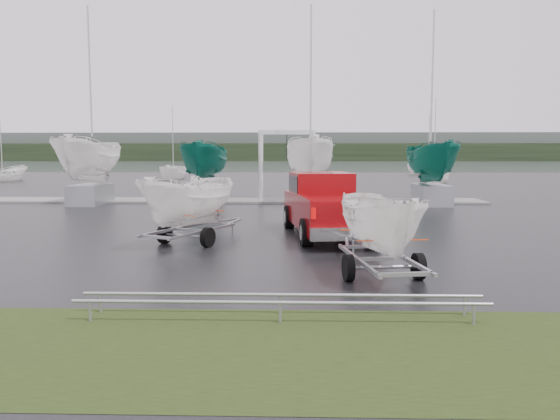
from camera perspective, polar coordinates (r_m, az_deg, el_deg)
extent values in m
plane|color=black|center=(19.28, -11.13, -2.55)|extent=(120.00, 120.00, 0.00)
plane|color=slate|center=(118.70, -0.42, 4.63)|extent=(300.00, 300.00, 0.00)
plane|color=black|center=(9.14, -26.86, -12.65)|extent=(40.00, 40.00, 0.00)
cube|color=gray|center=(32.00, -6.01, 0.99)|extent=(30.00, 3.00, 0.12)
cube|color=black|center=(188.64, 0.34, 6.05)|extent=(300.00, 8.00, 6.00)
cube|color=#4C5651|center=(196.65, 0.40, 6.63)|extent=(300.00, 6.00, 10.00)
cube|color=maroon|center=(18.61, 4.88, -0.09)|extent=(2.99, 6.48, 1.02)
cube|color=maroon|center=(19.65, 4.27, 2.60)|extent=(2.31, 2.73, 0.91)
cube|color=black|center=(19.65, 4.27, 2.76)|extent=(2.31, 2.46, 0.59)
cube|color=silver|center=(15.58, 7.13, -2.50)|extent=(2.18, 0.49, 0.38)
cylinder|color=black|center=(20.51, 0.96, -0.71)|extent=(0.44, 0.90, 0.86)
cylinder|color=black|center=(20.86, 6.54, -0.64)|extent=(0.44, 0.90, 0.86)
cylinder|color=black|center=(16.49, 2.76, -2.36)|extent=(0.44, 0.90, 0.86)
cylinder|color=black|center=(16.93, 9.61, -2.22)|extent=(0.44, 0.90, 0.86)
cube|color=#989BA1|center=(12.40, 8.08, -5.11)|extent=(0.58, 3.58, 0.08)
cube|color=#989BA1|center=(12.72, 12.91, -4.93)|extent=(0.58, 3.58, 0.08)
cylinder|color=#989BA1|center=(12.39, 10.78, -5.88)|extent=(1.60, 0.30, 0.08)
cylinder|color=black|center=(12.18, 7.16, -6.02)|extent=(0.26, 0.62, 0.60)
cylinder|color=black|center=(12.64, 14.27, -5.72)|extent=(0.26, 0.62, 0.60)
imported|color=white|center=(12.33, 10.70, 3.94)|extent=(1.63, 1.66, 3.83)
cube|color=#F64407|center=(13.21, 9.57, -2.03)|extent=(1.54, 0.26, 0.03)
cube|color=#F64407|center=(11.70, 11.71, -3.11)|extent=(1.54, 0.26, 0.03)
cube|color=#989BA1|center=(17.42, -10.93, -1.95)|extent=(1.53, 3.33, 0.08)
cube|color=#989BA1|center=(16.80, -7.91, -2.19)|extent=(1.53, 3.33, 0.08)
cylinder|color=#989BA1|center=(16.96, -9.82, -2.66)|extent=(1.50, 0.72, 0.08)
cylinder|color=black|center=(17.44, -11.97, -2.47)|extent=(0.41, 0.62, 0.60)
cylinder|color=black|center=(16.52, -7.55, -2.85)|extent=(0.41, 0.62, 0.60)
imported|color=white|center=(16.94, -9.58, 5.39)|extent=(2.18, 2.21, 4.37)
cube|color=#F64407|center=(17.70, -8.00, 0.01)|extent=(1.44, 0.66, 0.03)
cube|color=#F64407|center=(16.39, -11.08, -0.51)|extent=(1.44, 0.66, 0.03)
cylinder|color=silver|center=(30.87, -2.10, 4.46)|extent=(0.16, 0.58, 3.99)
cylinder|color=silver|center=(32.46, -1.92, 4.54)|extent=(0.16, 0.58, 3.99)
cylinder|color=silver|center=(30.82, 3.49, 4.45)|extent=(0.16, 0.58, 3.99)
cylinder|color=silver|center=(32.42, 3.40, 4.53)|extent=(0.16, 0.58, 3.99)
cube|color=silver|center=(31.62, 0.72, 8.12)|extent=(3.30, 0.25, 0.25)
cube|color=#989BA1|center=(31.74, -19.16, 1.55)|extent=(1.60, 3.20, 1.10)
imported|color=white|center=(31.71, -19.41, 8.72)|extent=(2.57, 2.64, 6.84)
cylinder|color=#B2B2B7|center=(32.43, -19.26, 13.50)|extent=(0.10, 0.10, 7.00)
cube|color=#989BA1|center=(30.28, -7.72, 1.63)|extent=(1.60, 3.20, 1.10)
imported|color=#0D604E|center=(30.22, -7.81, 8.46)|extent=(2.30, 2.36, 6.11)
cube|color=#989BA1|center=(29.69, 3.19, 1.59)|extent=(1.60, 3.20, 1.10)
imported|color=white|center=(29.65, 3.24, 9.19)|extent=(2.54, 2.61, 6.76)
cylinder|color=#B2B2B7|center=(30.42, 3.24, 14.29)|extent=(0.10, 0.10, 7.00)
cube|color=#989BA1|center=(30.88, 15.52, 1.55)|extent=(1.60, 3.20, 1.10)
imported|color=#0D604E|center=(30.82, 15.71, 8.27)|extent=(2.31, 2.37, 6.13)
cylinder|color=#B2B2B7|center=(31.55, 15.64, 13.33)|extent=(0.10, 0.10, 7.00)
cylinder|color=#989BA1|center=(9.18, 0.02, -9.65)|extent=(7.00, 0.06, 0.06)
cylinder|color=#989BA1|center=(9.67, 0.10, -8.85)|extent=(7.00, 0.06, 0.06)
imported|color=white|center=(62.00, -26.97, 2.73)|extent=(2.91, 2.95, 6.24)
cylinder|color=#B2B2B7|center=(61.95, -27.14, 6.43)|extent=(0.08, 0.08, 8.00)
imported|color=white|center=(61.62, -11.05, 3.26)|extent=(2.44, 2.50, 6.22)
cylinder|color=#B2B2B7|center=(61.57, -11.13, 6.98)|extent=(0.08, 0.08, 8.00)
imported|color=white|center=(55.03, 15.75, 2.83)|extent=(2.16, 2.21, 5.36)
cylinder|color=#B2B2B7|center=(54.97, 15.87, 7.00)|extent=(0.08, 0.08, 8.00)
imported|color=white|center=(75.98, 15.20, 3.66)|extent=(3.82, 3.80, 7.25)
cylinder|color=#B2B2B7|center=(75.93, 15.29, 6.67)|extent=(0.08, 0.08, 8.00)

